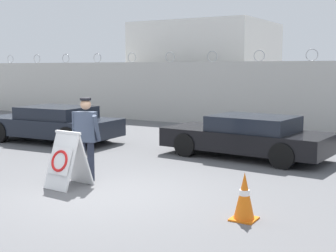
{
  "coord_description": "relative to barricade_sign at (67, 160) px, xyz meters",
  "views": [
    {
      "loc": [
        5.53,
        -6.87,
        2.42
      ],
      "look_at": [
        -0.11,
        2.53,
        1.05
      ],
      "focal_mm": 50.0,
      "sensor_mm": 36.0,
      "label": 1
    }
  ],
  "objects": [
    {
      "name": "building_block",
      "position": [
        -4.45,
        15.27,
        1.78
      ],
      "size": [
        6.42,
        5.43,
        4.71
      ],
      "color": "silver",
      "rests_on": "ground_plane"
    },
    {
      "name": "parked_car_front_coupe",
      "position": [
        -4.52,
        4.17,
        0.03
      ],
      "size": [
        4.65,
        2.22,
        1.17
      ],
      "rotation": [
        0.0,
        0.0,
        3.2
      ],
      "color": "black",
      "rests_on": "ground_plane"
    },
    {
      "name": "security_guard",
      "position": [
        -0.03,
        0.64,
        0.43
      ],
      "size": [
        0.69,
        0.36,
        1.79
      ],
      "rotation": [
        0.0,
        0.0,
        0.36
      ],
      "color": "#232838",
      "rests_on": "ground_plane"
    },
    {
      "name": "parked_car_rear_sedan",
      "position": [
        1.97,
        4.89,
        0.01
      ],
      "size": [
        4.61,
        2.17,
        1.14
      ],
      "rotation": [
        0.0,
        0.0,
        3.06
      ],
      "color": "black",
      "rests_on": "ground_plane"
    },
    {
      "name": "traffic_cone_near",
      "position": [
        3.88,
        -0.09,
        -0.19
      ],
      "size": [
        0.39,
        0.39,
        0.78
      ],
      "color": "orange",
      "rests_on": "ground_plane"
    },
    {
      "name": "ground_plane",
      "position": [
        1.02,
        -0.06,
        -0.57
      ],
      "size": [
        90.0,
        90.0,
        0.0
      ],
      "primitive_type": "plane",
      "color": "#5B5B5E"
    },
    {
      "name": "perimeter_wall",
      "position": [
        1.02,
        11.09,
        0.77
      ],
      "size": [
        36.0,
        0.3,
        3.13
      ],
      "color": "beige",
      "rests_on": "ground_plane"
    },
    {
      "name": "barricade_sign",
      "position": [
        0.0,
        0.0,
        0.0
      ],
      "size": [
        0.71,
        0.85,
        1.15
      ],
      "rotation": [
        0.0,
        0.0,
        -0.07
      ],
      "color": "white",
      "rests_on": "ground_plane"
    }
  ]
}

